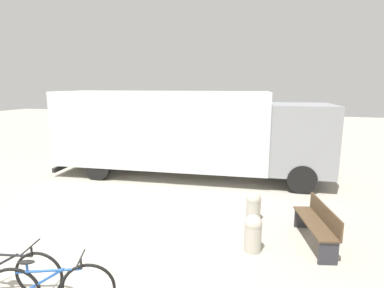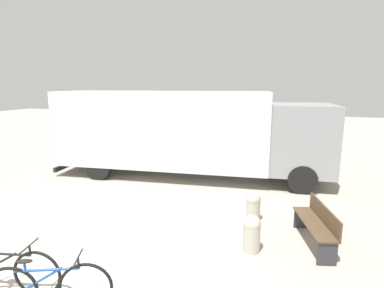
{
  "view_description": "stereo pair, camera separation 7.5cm",
  "coord_description": "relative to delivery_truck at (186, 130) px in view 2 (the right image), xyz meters",
  "views": [
    {
      "loc": [
        3.24,
        -3.55,
        3.14
      ],
      "look_at": [
        1.04,
        4.21,
        1.56
      ],
      "focal_mm": 28.0,
      "sensor_mm": 36.0,
      "label": 1
    },
    {
      "loc": [
        3.31,
        -3.53,
        3.14
      ],
      "look_at": [
        1.04,
        4.21,
        1.56
      ],
      "focal_mm": 28.0,
      "sensor_mm": 36.0,
      "label": 2
    }
  ],
  "objects": [
    {
      "name": "bicycle_middle",
      "position": [
        -0.79,
        -6.6,
        -1.23
      ],
      "size": [
        1.73,
        0.49,
        0.84
      ],
      "rotation": [
        0.0,
        0.0,
        0.19
      ],
      "color": "black",
      "rests_on": "ground"
    },
    {
      "name": "bollard_near_bench",
      "position": [
        2.67,
        -4.32,
        -1.23
      ],
      "size": [
        0.34,
        0.34,
        0.73
      ],
      "color": "#B2AD9E",
      "rests_on": "ground"
    },
    {
      "name": "delivery_truck",
      "position": [
        0.0,
        0.0,
        0.0
      ],
      "size": [
        9.36,
        2.91,
        2.94
      ],
      "rotation": [
        0.0,
        0.0,
        0.08
      ],
      "color": "silver",
      "rests_on": "ground"
    },
    {
      "name": "bicycle_far",
      "position": [
        0.12,
        -6.74,
        -1.23
      ],
      "size": [
        1.65,
        0.7,
        0.84
      ],
      "rotation": [
        0.0,
        0.0,
        0.37
      ],
      "color": "black",
      "rests_on": "ground"
    },
    {
      "name": "ground_plane",
      "position": [
        -0.26,
        -6.17,
        -1.63
      ],
      "size": [
        60.0,
        60.0,
        0.0
      ],
      "primitive_type": "plane",
      "color": "#A8A091"
    },
    {
      "name": "bollard_far_bench",
      "position": [
        2.57,
        -2.95,
        -1.26
      ],
      "size": [
        0.35,
        0.35,
        0.7
      ],
      "color": "#B2AD9E",
      "rests_on": "ground"
    },
    {
      "name": "park_bench",
      "position": [
        3.89,
        -3.71,
        -1.17
      ],
      "size": [
        0.75,
        1.59,
        0.82
      ],
      "rotation": [
        0.0,
        0.0,
        1.81
      ],
      "color": "brown",
      "rests_on": "ground"
    }
  ]
}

